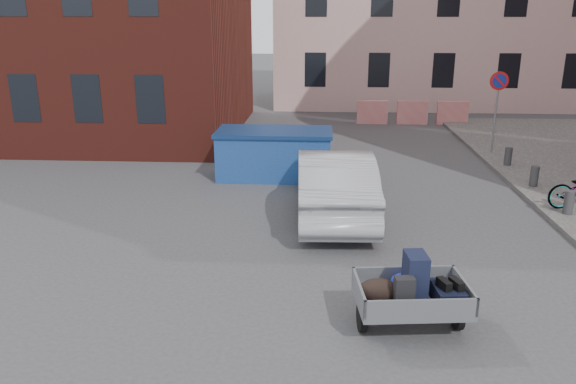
{
  "coord_description": "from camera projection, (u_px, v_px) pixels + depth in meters",
  "views": [
    {
      "loc": [
        0.26,
        -9.13,
        4.51
      ],
      "look_at": [
        -0.35,
        1.6,
        1.1
      ],
      "focal_mm": 35.0,
      "sensor_mm": 36.0,
      "label": 1
    }
  ],
  "objects": [
    {
      "name": "bollards",
      "position": [
        569.0,
        202.0,
        12.85
      ],
      "size": [
        0.22,
        9.02,
        0.55
      ],
      "color": "#3A3A3D",
      "rests_on": "sidewalk"
    },
    {
      "name": "silver_car",
      "position": [
        334.0,
        183.0,
        12.98
      ],
      "size": [
        1.88,
        4.86,
        1.58
      ],
      "primitive_type": "imported",
      "rotation": [
        0.0,
        0.0,
        3.18
      ],
      "color": "#9B9DA2",
      "rests_on": "ground"
    },
    {
      "name": "dumpster",
      "position": [
        274.0,
        154.0,
        16.1
      ],
      "size": [
        3.3,
        1.72,
        1.38
      ],
      "rotation": [
        0.0,
        0.0,
        -0.01
      ],
      "color": "navy",
      "rests_on": "ground"
    },
    {
      "name": "barriers",
      "position": [
        412.0,
        113.0,
        23.96
      ],
      "size": [
        4.7,
        0.18,
        1.0
      ],
      "color": "red",
      "rests_on": "ground"
    },
    {
      "name": "ground",
      "position": [
        303.0,
        278.0,
        10.07
      ],
      "size": [
        120.0,
        120.0,
        0.0
      ],
      "primitive_type": "plane",
      "color": "#38383A",
      "rests_on": "ground"
    },
    {
      "name": "no_parking_sign",
      "position": [
        498.0,
        95.0,
        18.16
      ],
      "size": [
        0.6,
        0.09,
        2.65
      ],
      "color": "gray",
      "rests_on": "sidewalk"
    },
    {
      "name": "trailer",
      "position": [
        411.0,
        293.0,
        8.23
      ],
      "size": [
        1.7,
        1.87,
        1.2
      ],
      "rotation": [
        0.0,
        0.0,
        0.1
      ],
      "color": "black",
      "rests_on": "ground"
    }
  ]
}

